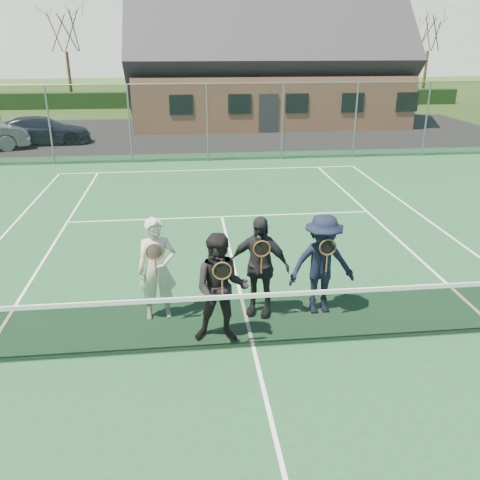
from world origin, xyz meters
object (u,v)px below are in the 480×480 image
Objects in this scene: tennis_net at (254,318)px; clubhouse at (267,51)px; player_c at (259,266)px; player_d at (322,265)px; car_c at (42,130)px; player_b at (221,289)px; player_a at (157,269)px.

clubhouse is (4.00, 24.00, 3.45)m from tennis_net.
player_c is 1.00× the size of player_d.
player_c is at bearing -160.90° from car_c.
car_c is 2.42× the size of player_d.
tennis_net is at bearing -32.71° from player_b.
player_a is at bearing 140.39° from player_b.
clubhouse is 8.67× the size of player_b.
car_c is 0.28× the size of clubhouse.
player_c is (0.24, 1.08, 0.38)m from tennis_net.
tennis_net is 0.75× the size of clubhouse.
car_c is 19.58m from tennis_net.
player_a is 1.00× the size of player_d.
player_d reaches higher than car_c.
player_c is (-3.76, -22.91, -3.07)m from clubhouse.
tennis_net is 6.49× the size of player_d.
tennis_net is 1.92m from player_a.
player_b reaches higher than car_c.
clubhouse is 23.33m from player_d.
tennis_net is at bearing -142.13° from player_d.
player_b is (-4.47, -23.69, -3.07)m from clubhouse.
tennis_net is at bearing -37.55° from player_a.
clubhouse is (11.52, 5.92, 3.36)m from car_c.
clubhouse reaches higher than car_c.
tennis_net is at bearing -99.46° from clubhouse.
clubhouse is 23.70m from player_a.
player_a is 1.32m from player_b.
car_c is at bearing 109.58° from player_a.
tennis_net is at bearing -162.84° from car_c.
clubhouse is at bearing 76.49° from player_a.
player_c is (0.71, 0.78, 0.00)m from player_b.
clubhouse is 8.67× the size of player_c.
player_d reaches higher than tennis_net.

